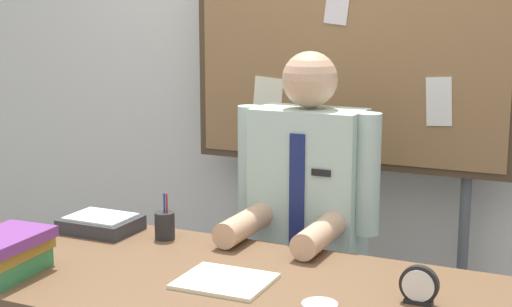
{
  "coord_description": "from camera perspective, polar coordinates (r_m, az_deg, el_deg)",
  "views": [
    {
      "loc": [
        0.98,
        -1.89,
        1.55
      ],
      "look_at": [
        0.0,
        0.2,
        1.11
      ],
      "focal_mm": 53.1,
      "sensor_mm": 36.0,
      "label": 1
    }
  ],
  "objects": [
    {
      "name": "bulletin_board",
      "position": [
        3.13,
        6.93,
        7.29
      ],
      "size": [
        1.36,
        0.09,
        1.87
      ],
      "color": "#4C3823",
      "rests_on": "ground_plane"
    },
    {
      "name": "back_wall",
      "position": [
        3.32,
        8.04,
        7.38
      ],
      "size": [
        6.4,
        0.08,
        2.7
      ],
      "primitive_type": "cube",
      "color": "silver",
      "rests_on": "ground_plane"
    },
    {
      "name": "pen_holder",
      "position": [
        2.67,
        -6.89,
        -5.39
      ],
      "size": [
        0.07,
        0.07,
        0.16
      ],
      "color": "#262626",
      "rests_on": "desk"
    },
    {
      "name": "person",
      "position": [
        2.86,
        3.82,
        -7.45
      ],
      "size": [
        0.55,
        0.56,
        1.4
      ],
      "color": "#2D2D33",
      "rests_on": "ground_plane"
    },
    {
      "name": "desk_clock",
      "position": [
        2.14,
        12.18,
        -9.77
      ],
      "size": [
        0.11,
        0.04,
        0.11
      ],
      "color": "black",
      "rests_on": "desk"
    },
    {
      "name": "open_notebook",
      "position": [
        2.25,
        -2.39,
        -9.58
      ],
      "size": [
        0.27,
        0.23,
        0.01
      ],
      "primitive_type": "cube",
      "rotation": [
        0.0,
        0.0,
        0.02
      ],
      "color": "#F4EFCC",
      "rests_on": "desk"
    },
    {
      "name": "paper_tray",
      "position": [
        2.8,
        -11.6,
        -5.19
      ],
      "size": [
        0.26,
        0.2,
        0.06
      ],
      "color": "#333338",
      "rests_on": "desk"
    },
    {
      "name": "book_stack",
      "position": [
        2.41,
        -18.43,
        -7.19
      ],
      "size": [
        0.21,
        0.3,
        0.13
      ],
      "color": "#337F47",
      "rests_on": "desk"
    }
  ]
}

